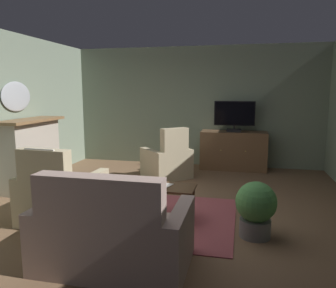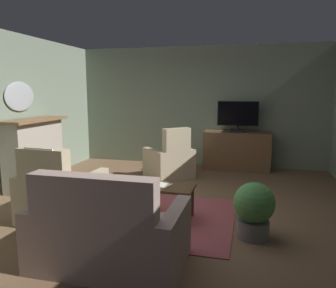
# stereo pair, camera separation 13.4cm
# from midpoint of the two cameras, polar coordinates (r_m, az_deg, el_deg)

# --- Properties ---
(ground_plane) EXTENTS (6.44, 7.37, 0.04)m
(ground_plane) POSITION_cam_midpoint_polar(r_m,az_deg,el_deg) (4.87, -1.87, -12.37)
(ground_plane) COLOR brown
(wall_back) EXTENTS (6.44, 0.10, 2.80)m
(wall_back) POSITION_cam_midpoint_polar(r_m,az_deg,el_deg) (7.90, 4.40, 6.51)
(wall_back) COLOR gray
(wall_back) RESTS_ON ground_plane
(rug_central) EXTENTS (2.54, 1.95, 0.01)m
(rug_central) POSITION_cam_midpoint_polar(r_m,az_deg,el_deg) (4.82, -4.90, -12.27)
(rug_central) COLOR #9E474C
(rug_central) RESTS_ON ground_plane
(fireplace) EXTENTS (0.86, 1.49, 1.27)m
(fireplace) POSITION_cam_midpoint_polar(r_m,az_deg,el_deg) (6.53, -23.05, -1.82)
(fireplace) COLOR #4C4C51
(fireplace) RESTS_ON ground_plane
(wall_mirror_oval) EXTENTS (0.06, 0.79, 0.53)m
(wall_mirror_oval) POSITION_cam_midpoint_polar(r_m,az_deg,el_deg) (6.58, -25.40, 7.47)
(wall_mirror_oval) COLOR #B2B7BF
(tv_cabinet) EXTENTS (1.47, 0.57, 0.87)m
(tv_cabinet) POSITION_cam_midpoint_polar(r_m,az_deg,el_deg) (7.59, 10.79, -1.26)
(tv_cabinet) COLOR #4A3523
(tv_cabinet) RESTS_ON ground_plane
(television) EXTENTS (0.89, 0.20, 0.68)m
(television) POSITION_cam_midpoint_polar(r_m,az_deg,el_deg) (7.43, 10.97, 4.88)
(television) COLOR black
(television) RESTS_ON tv_cabinet
(coffee_table) EXTENTS (0.95, 0.50, 0.48)m
(coffee_table) POSITION_cam_midpoint_polar(r_m,az_deg,el_deg) (4.57, -2.07, -8.06)
(coffee_table) COLOR #4C331E
(coffee_table) RESTS_ON ground_plane
(tv_remote) EXTENTS (0.17, 0.13, 0.02)m
(tv_remote) POSITION_cam_midpoint_polar(r_m,az_deg,el_deg) (4.60, -3.20, -7.01)
(tv_remote) COLOR black
(tv_remote) RESTS_ON coffee_table
(folded_newspaper) EXTENTS (0.35, 0.30, 0.01)m
(folded_newspaper) POSITION_cam_midpoint_polar(r_m,az_deg,el_deg) (4.61, -2.12, -7.06)
(folded_newspaper) COLOR silver
(folded_newspaper) RESTS_ON coffee_table
(sofa_floral) EXTENTS (1.51, 0.93, 1.03)m
(sofa_floral) POSITION_cam_midpoint_polar(r_m,az_deg,el_deg) (3.47, -10.77, -15.43)
(sofa_floral) COLOR #A3897F
(sofa_floral) RESTS_ON ground_plane
(armchair_near_window) EXTENTS (1.15, 1.15, 1.05)m
(armchair_near_window) POSITION_cam_midpoint_polar(r_m,az_deg,el_deg) (6.74, -0.62, -3.15)
(armchair_near_window) COLOR tan
(armchair_near_window) RESTS_ON ground_plane
(armchair_by_fireplace) EXTENTS (1.01, 0.97, 1.08)m
(armchair_by_fireplace) POSITION_cam_midpoint_polar(r_m,az_deg,el_deg) (4.77, -18.91, -8.77)
(armchair_by_fireplace) COLOR tan
(armchair_by_fireplace) RESTS_ON ground_plane
(potted_plant_on_hearth_side) EXTENTS (0.50, 0.50, 0.69)m
(potted_plant_on_hearth_side) POSITION_cam_midpoint_polar(r_m,az_deg,el_deg) (4.17, 14.12, -10.64)
(potted_plant_on_hearth_side) COLOR slate
(potted_plant_on_hearth_side) RESTS_ON ground_plane
(cat) EXTENTS (0.34, 0.61, 0.18)m
(cat) POSITION_cam_midpoint_polar(r_m,az_deg,el_deg) (5.75, -13.99, -8.09)
(cat) COLOR gray
(cat) RESTS_ON ground_plane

